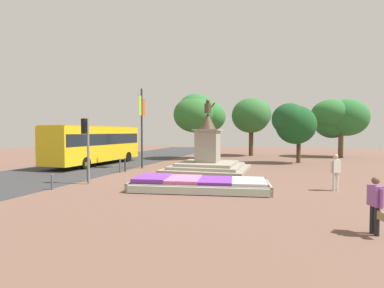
{
  "coord_description": "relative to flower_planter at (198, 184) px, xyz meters",
  "views": [
    {
      "loc": [
        5.66,
        -16.47,
        2.77
      ],
      "look_at": [
        0.57,
        0.33,
        2.03
      ],
      "focal_mm": 28.0,
      "sensor_mm": 36.0,
      "label": 1
    }
  ],
  "objects": [
    {
      "name": "park_tree_far_right",
      "position": [
        0.38,
        21.11,
        4.38
      ],
      "size": [
        4.41,
        4.59,
        6.61
      ],
      "color": "#4C3823",
      "rests_on": "ground_plane"
    },
    {
      "name": "banner_pole",
      "position": [
        -6.31,
        6.86,
        3.03
      ],
      "size": [
        0.14,
        1.19,
        5.98
      ],
      "color": "#2D2D33",
      "rests_on": "ground_plane"
    },
    {
      "name": "park_tree_far_left",
      "position": [
        9.53,
        22.32,
        4.03
      ],
      "size": [
        5.89,
        4.7,
        6.29
      ],
      "color": "brown",
      "rests_on": "ground_plane"
    },
    {
      "name": "pedestrian_near_planter",
      "position": [
        6.21,
        1.66,
        0.73
      ],
      "size": [
        0.49,
        0.4,
        1.71
      ],
      "color": "beige",
      "rests_on": "ground_plane"
    },
    {
      "name": "city_bus",
      "position": [
        -11.08,
        7.84,
        1.59
      ],
      "size": [
        2.93,
        9.82,
        3.21
      ],
      "color": "gold",
      "rests_on": "ground_plane"
    },
    {
      "name": "park_tree_behind_statue",
      "position": [
        -4.34,
        15.63,
        4.31
      ],
      "size": [
        5.1,
        4.56,
        6.59
      ],
      "color": "#4C3823",
      "rests_on": "ground_plane"
    },
    {
      "name": "pedestrian_with_handbag",
      "position": [
        6.22,
        -4.58,
        0.61
      ],
      "size": [
        0.38,
        0.7,
        1.56
      ],
      "color": "black",
      "rests_on": "ground_plane"
    },
    {
      "name": "kerb_bollard_mid_b",
      "position": [
        -6.65,
        4.23,
        0.24
      ],
      "size": [
        0.12,
        0.12,
        0.96
      ],
      "color": "#4C5156",
      "rests_on": "ground_plane"
    },
    {
      "name": "street_asphalt_strip",
      "position": [
        -10.87,
        2.91,
        -0.25
      ],
      "size": [
        8.08,
        66.94,
        0.01
      ],
      "primitive_type": "cube",
      "color": "#333335",
      "rests_on": "ground_plane"
    },
    {
      "name": "statue_monument",
      "position": [
        -1.34,
        7.38,
        0.7
      ],
      "size": [
        5.64,
        5.64,
        5.08
      ],
      "color": "gray",
      "rests_on": "ground_plane"
    },
    {
      "name": "kerb_bollard_south",
      "position": [
        -6.65,
        -1.97,
        0.13
      ],
      "size": [
        0.12,
        0.12,
        0.75
      ],
      "color": "#4C5156",
      "rests_on": "ground_plane"
    },
    {
      "name": "park_tree_street_side",
      "position": [
        4.69,
        13.83,
        3.27
      ],
      "size": [
        3.75,
        3.13,
        5.22
      ],
      "color": "#4C3823",
      "rests_on": "ground_plane"
    },
    {
      "name": "traffic_light_near_crossing",
      "position": [
        -6.05,
        -0.15,
        2.12
      ],
      "size": [
        0.41,
        0.29,
        3.45
      ],
      "color": "slate",
      "rests_on": "ground_plane"
    },
    {
      "name": "kerb_bollard_mid_a",
      "position": [
        -6.43,
        0.45,
        0.19
      ],
      "size": [
        0.11,
        0.11,
        0.86
      ],
      "color": "#2D2D33",
      "rests_on": "ground_plane"
    },
    {
      "name": "kerb_bollard_north",
      "position": [
        -6.52,
        4.7,
        0.19
      ],
      "size": [
        0.12,
        0.12,
        0.87
      ],
      "color": "#2D2D33",
      "rests_on": "ground_plane"
    },
    {
      "name": "flower_planter",
      "position": [
        0.0,
        0.0,
        0.0
      ],
      "size": [
        6.82,
        3.58,
        0.6
      ],
      "color": "#38281C",
      "rests_on": "ground_plane"
    },
    {
      "name": "ground_plane",
      "position": [
        -1.84,
        2.91,
        -0.26
      ],
      "size": [
        76.5,
        76.5,
        0.0
      ],
      "primitive_type": "plane",
      "color": "brown"
    }
  ]
}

